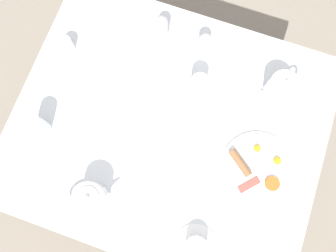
{
  "coord_description": "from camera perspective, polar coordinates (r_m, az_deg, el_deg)",
  "views": [
    {
      "loc": [
        0.25,
        0.09,
        1.98
      ],
      "look_at": [
        0.0,
        0.0,
        0.79
      ],
      "focal_mm": 35.0,
      "sensor_mm": 36.0,
      "label": 1
    }
  ],
  "objects": [
    {
      "name": "ground_plane",
      "position": [
        2.0,
        0.0,
        -4.91
      ],
      "size": [
        8.0,
        8.0,
        0.0
      ],
      "primitive_type": "plane",
      "color": "gray"
    },
    {
      "name": "table",
      "position": [
        1.3,
        0.0,
        -0.86
      ],
      "size": [
        0.97,
        1.16,
        0.77
      ],
      "color": "silver",
      "rests_on": "ground_plane"
    },
    {
      "name": "breakfast_plate",
      "position": [
        1.24,
        15.36,
        -6.98
      ],
      "size": [
        0.27,
        0.27,
        0.04
      ],
      "color": "white",
      "rests_on": "table"
    },
    {
      "name": "teapot_near",
      "position": [
        1.28,
        19.13,
        6.27
      ],
      "size": [
        0.17,
        0.13,
        0.13
      ],
      "rotation": [
        0.0,
        0.0,
        5.62
      ],
      "color": "white",
      "rests_on": "table"
    },
    {
      "name": "teapot_far",
      "position": [
        1.18,
        -13.33,
        -12.13
      ],
      "size": [
        0.11,
        0.18,
        0.13
      ],
      "rotation": [
        0.0,
        0.0,
        2.1
      ],
      "color": "white",
      "rests_on": "table"
    },
    {
      "name": "teacup_with_saucer_left",
      "position": [
        1.19,
        4.88,
        -20.25
      ],
      "size": [
        0.15,
        0.15,
        0.07
      ],
      "color": "white",
      "rests_on": "table"
    },
    {
      "name": "water_glass_tall",
      "position": [
        1.21,
        5.37,
        6.78
      ],
      "size": [
        0.07,
        0.07,
        0.13
      ],
      "color": "white",
      "rests_on": "table"
    },
    {
      "name": "water_glass_short",
      "position": [
        1.26,
        -21.89,
        0.09
      ],
      "size": [
        0.07,
        0.07,
        0.12
      ],
      "color": "white",
      "rests_on": "table"
    },
    {
      "name": "creamer_jug",
      "position": [
        1.36,
        -17.33,
        13.23
      ],
      "size": [
        0.08,
        0.05,
        0.07
      ],
      "color": "white",
      "rests_on": "table"
    },
    {
      "name": "pepper_grinder",
      "position": [
        1.28,
        6.36,
        14.06
      ],
      "size": [
        0.05,
        0.05,
        0.12
      ],
      "color": "#BCBCC1",
      "rests_on": "table"
    },
    {
      "name": "salt_grinder",
      "position": [
        1.31,
        -1.1,
        16.91
      ],
      "size": [
        0.05,
        0.05,
        0.12
      ],
      "color": "#BCBCC1",
      "rests_on": "table"
    },
    {
      "name": "napkin_folded",
      "position": [
        1.28,
        -2.45,
        7.99
      ],
      "size": [
        0.2,
        0.2,
        0.01
      ],
      "rotation": [
        0.0,
        0.0,
        2.39
      ],
      "color": "white",
      "rests_on": "table"
    },
    {
      "name": "fork_by_plate",
      "position": [
        1.28,
        -12.61,
        3.94
      ],
      "size": [
        0.17,
        0.04,
        0.0
      ],
      "rotation": [
        0.0,
        0.0,
        1.71
      ],
      "color": "silver",
      "rests_on": "table"
    },
    {
      "name": "knife_by_plate",
      "position": [
        1.21,
        2.87,
        -5.68
      ],
      "size": [
        0.01,
        0.22,
        0.0
      ],
      "rotation": [
        0.0,
        0.0,
        6.28
      ],
      "color": "silver",
      "rests_on": "table"
    }
  ]
}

